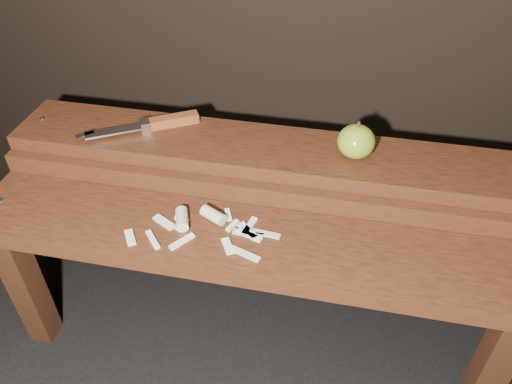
% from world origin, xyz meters
% --- Properties ---
extents(ground, '(60.00, 60.00, 0.00)m').
position_xyz_m(ground, '(0.00, 0.00, 0.00)').
color(ground, black).
extents(bench_front_tier, '(1.20, 0.20, 0.42)m').
position_xyz_m(bench_front_tier, '(0.00, -0.06, 0.35)').
color(bench_front_tier, black).
rests_on(bench_front_tier, ground).
extents(bench_rear_tier, '(1.20, 0.21, 0.50)m').
position_xyz_m(bench_rear_tier, '(0.00, 0.17, 0.41)').
color(bench_rear_tier, black).
rests_on(bench_rear_tier, ground).
extents(apple, '(0.08, 0.08, 0.09)m').
position_xyz_m(apple, '(0.20, 0.17, 0.54)').
color(apple, olive).
rests_on(apple, bench_rear_tier).
extents(knife, '(0.26, 0.16, 0.03)m').
position_xyz_m(knife, '(-0.26, 0.19, 0.51)').
color(knife, brown).
rests_on(knife, bench_rear_tier).
extents(apple_scraps, '(0.32, 0.15, 0.03)m').
position_xyz_m(apple_scraps, '(-0.09, -0.04, 0.43)').
color(apple_scraps, beige).
rests_on(apple_scraps, bench_front_tier).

